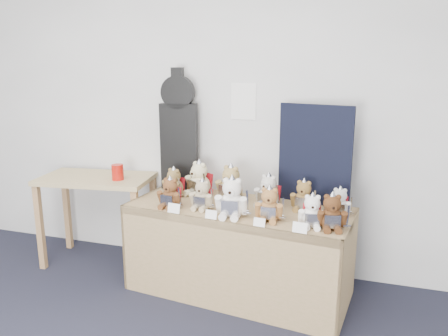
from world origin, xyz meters
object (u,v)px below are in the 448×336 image
(teddy_front_far_right, at_px, (312,212))
(teddy_back_far_left, at_px, (174,183))
(guitar_case, at_px, (179,131))
(teddy_front_right, at_px, (269,206))
(teddy_front_far_left, at_px, (170,194))
(teddy_back_left, at_px, (199,180))
(display_table, at_px, (235,228))
(teddy_back_centre_left, at_px, (230,185))
(side_table, at_px, (97,191))
(teddy_front_centre, at_px, (232,199))
(teddy_front_end, at_px, (332,213))
(teddy_back_centre_right, at_px, (268,192))
(teddy_front_left, at_px, (202,196))
(red_cup, at_px, (118,172))
(teddy_back_right, at_px, (303,197))
(teddy_back_end, at_px, (340,203))

(teddy_front_far_right, distance_m, teddy_back_far_left, 1.21)
(guitar_case, distance_m, teddy_front_right, 1.13)
(guitar_case, relative_size, teddy_front_far_left, 3.98)
(teddy_back_left, bearing_deg, guitar_case, 175.05)
(display_table, bearing_deg, teddy_back_far_left, 169.05)
(guitar_case, height_order, teddy_back_far_left, guitar_case)
(display_table, distance_m, teddy_back_centre_left, 0.36)
(side_table, relative_size, teddy_front_centre, 3.17)
(teddy_front_right, bearing_deg, teddy_front_end, -10.74)
(teddy_back_centre_right, bearing_deg, teddy_front_left, -135.55)
(teddy_front_end, relative_size, teddy_back_centre_left, 0.84)
(guitar_case, xyz_separation_m, red_cup, (-0.47, -0.24, -0.34))
(teddy_front_centre, distance_m, teddy_back_far_left, 0.68)
(teddy_front_right, xyz_separation_m, teddy_front_far_right, (0.29, -0.03, -0.01))
(teddy_front_left, distance_m, teddy_back_right, 0.75)
(display_table, distance_m, teddy_front_right, 0.41)
(side_table, relative_size, teddy_back_end, 4.47)
(teddy_front_left, xyz_separation_m, teddy_back_centre_right, (0.45, 0.20, 0.01))
(teddy_back_left, bearing_deg, teddy_front_right, -3.71)
(teddy_front_centre, bearing_deg, teddy_front_end, -7.45)
(teddy_front_centre, bearing_deg, guitar_case, 134.56)
(guitar_case, relative_size, teddy_front_end, 3.80)
(guitar_case, height_order, teddy_back_centre_right, guitar_case)
(side_table, height_order, teddy_front_far_left, teddy_front_far_left)
(teddy_back_end, bearing_deg, teddy_front_far_left, -167.04)
(teddy_front_left, height_order, teddy_back_far_left, teddy_back_far_left)
(display_table, height_order, red_cup, red_cup)
(teddy_back_centre_right, bearing_deg, side_table, -161.40)
(display_table, height_order, teddy_front_far_left, teddy_front_far_left)
(teddy_front_centre, relative_size, teddy_front_far_right, 1.28)
(teddy_front_left, xyz_separation_m, teddy_back_end, (0.98, 0.16, -0.01))
(teddy_front_end, height_order, teddy_back_centre_right, teddy_back_centre_right)
(side_table, xyz_separation_m, teddy_front_far_right, (1.90, -0.39, 0.13))
(side_table, bearing_deg, teddy_front_centre, -22.53)
(side_table, xyz_separation_m, red_cup, (0.24, -0.04, 0.19))
(teddy_front_left, xyz_separation_m, teddy_front_end, (0.95, -0.14, 0.01))
(teddy_front_centre, bearing_deg, display_table, 92.71)
(teddy_front_far_right, relative_size, teddy_back_far_left, 0.96)
(red_cup, xyz_separation_m, teddy_back_left, (0.70, 0.09, -0.04))
(teddy_front_right, xyz_separation_m, teddy_back_far_left, (-0.86, 0.33, -0.00))
(red_cup, relative_size, teddy_back_right, 0.52)
(teddy_back_centre_left, relative_size, teddy_back_centre_right, 1.14)
(guitar_case, height_order, teddy_front_far_right, guitar_case)
(teddy_front_right, height_order, teddy_back_centre_left, teddy_back_centre_left)
(guitar_case, bearing_deg, teddy_back_end, -19.81)
(teddy_front_centre, distance_m, teddy_back_end, 0.77)
(teddy_front_left, relative_size, teddy_back_right, 0.98)
(guitar_case, xyz_separation_m, teddy_back_left, (0.23, -0.15, -0.37))
(teddy_back_right, bearing_deg, teddy_front_left, -157.93)
(teddy_front_far_left, bearing_deg, teddy_back_centre_right, 23.40)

